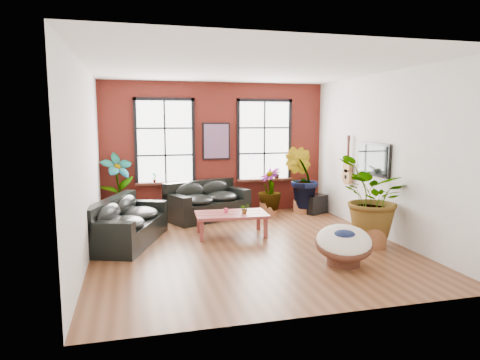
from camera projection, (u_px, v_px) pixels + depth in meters
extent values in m
cube|color=brown|center=(247.00, 246.00, 8.60)|extent=(6.00, 6.50, 0.02)
cube|color=white|center=(248.00, 67.00, 8.12)|extent=(6.00, 6.50, 0.02)
cube|color=#571914|center=(216.00, 148.00, 11.49)|extent=(6.00, 0.02, 3.50)
cube|color=silver|center=(317.00, 181.00, 5.23)|extent=(6.00, 0.02, 3.50)
cube|color=silver|center=(85.00, 162.00, 7.63)|extent=(0.02, 6.50, 3.50)
cube|color=silver|center=(384.00, 156.00, 9.10)|extent=(0.02, 6.50, 3.50)
cube|color=white|center=(165.00, 142.00, 11.08)|extent=(1.40, 0.02, 2.10)
cube|color=#37160F|center=(166.00, 183.00, 11.16)|extent=(1.60, 0.22, 0.06)
cube|color=white|center=(264.00, 141.00, 11.74)|extent=(1.40, 0.02, 2.10)
cube|color=#37160F|center=(265.00, 180.00, 11.82)|extent=(1.60, 0.22, 0.06)
cube|color=black|center=(208.00, 210.00, 10.94)|extent=(2.30, 1.78, 0.47)
cube|color=black|center=(199.00, 189.00, 11.16)|extent=(1.98, 1.09, 0.48)
cube|color=black|center=(177.00, 200.00, 10.32)|extent=(0.65, 1.02, 0.25)
cube|color=black|center=(236.00, 192.00, 11.46)|extent=(0.65, 1.02, 0.25)
ellipsoid|color=black|center=(196.00, 200.00, 10.61)|extent=(1.14, 1.13, 0.27)
ellipsoid|color=black|center=(190.00, 192.00, 10.81)|extent=(0.90, 0.61, 0.46)
ellipsoid|color=black|center=(222.00, 197.00, 11.10)|extent=(1.14, 1.13, 0.27)
ellipsoid|color=black|center=(215.00, 189.00, 11.30)|extent=(0.90, 0.61, 0.46)
cube|color=black|center=(129.00, 232.00, 8.76)|extent=(1.71, 2.51, 0.45)
cube|color=black|center=(111.00, 210.00, 8.73)|extent=(1.03, 2.25, 0.46)
cube|color=black|center=(108.00, 228.00, 7.69)|extent=(0.99, 0.56, 0.24)
cube|color=black|center=(145.00, 206.00, 9.73)|extent=(0.99, 0.56, 0.24)
ellipsoid|color=black|center=(123.00, 224.00, 8.26)|extent=(1.11, 1.23, 0.26)
ellipsoid|color=black|center=(108.00, 215.00, 8.26)|extent=(0.59, 1.04, 0.44)
ellipsoid|color=black|center=(139.00, 213.00, 9.16)|extent=(1.11, 1.23, 0.26)
ellipsoid|color=black|center=(126.00, 206.00, 9.17)|extent=(0.59, 1.04, 0.44)
cube|color=maroon|center=(231.00, 215.00, 9.31)|extent=(1.60, 0.98, 0.07)
cube|color=#37160F|center=(232.00, 214.00, 9.16)|extent=(1.54, 0.11, 0.00)
cube|color=#37160F|center=(230.00, 212.00, 9.44)|extent=(1.54, 0.11, 0.00)
cube|color=maroon|center=(202.00, 231.00, 8.87)|extent=(0.08, 0.08, 0.43)
cube|color=maroon|center=(266.00, 228.00, 9.12)|extent=(0.08, 0.08, 0.43)
cube|color=maroon|center=(199.00, 223.00, 9.56)|extent=(0.08, 0.08, 0.43)
cube|color=maroon|center=(258.00, 221.00, 9.80)|extent=(0.08, 0.08, 0.43)
cylinder|color=#CB325A|center=(226.00, 211.00, 9.33)|extent=(0.09, 0.09, 0.10)
cylinder|color=#562D1E|center=(343.00, 258.00, 7.44)|extent=(0.73, 0.73, 0.23)
torus|color=#562D1E|center=(344.00, 244.00, 7.40)|extent=(1.26, 1.26, 0.45)
ellipsoid|color=white|center=(344.00, 240.00, 7.39)|extent=(1.23, 1.27, 0.61)
ellipsoid|color=#162046|center=(344.00, 235.00, 7.33)|extent=(0.46, 0.42, 0.17)
cube|color=black|center=(216.00, 141.00, 11.40)|extent=(0.74, 0.04, 0.98)
cube|color=#0C7F8C|center=(216.00, 141.00, 11.37)|extent=(0.66, 0.02, 0.90)
cube|color=black|center=(373.00, 159.00, 9.38)|extent=(0.06, 1.25, 0.72)
cube|color=black|center=(372.00, 159.00, 9.37)|extent=(0.01, 1.15, 0.62)
cylinder|color=#B27F4C|center=(347.00, 177.00, 10.45)|extent=(0.09, 0.38, 0.38)
cylinder|color=#B27F4C|center=(348.00, 167.00, 10.42)|extent=(0.09, 0.30, 0.30)
cylinder|color=black|center=(347.00, 177.00, 10.45)|extent=(0.09, 0.11, 0.11)
cube|color=#37160F|center=(348.00, 151.00, 10.36)|extent=(0.04, 0.05, 0.55)
cube|color=#37160F|center=(349.00, 138.00, 10.32)|extent=(0.06, 0.06, 0.14)
cube|color=black|center=(314.00, 204.00, 11.62)|extent=(0.76, 0.71, 0.50)
cylinder|color=#9C5933|center=(120.00, 212.00, 10.76)|extent=(0.74, 0.74, 0.41)
cylinder|color=#9C5933|center=(302.00, 207.00, 11.63)|extent=(0.48, 0.48, 0.34)
cylinder|color=#9C5933|center=(372.00, 235.00, 8.56)|extent=(0.60, 0.60, 0.43)
cylinder|color=#9C5933|center=(268.00, 208.00, 11.42)|extent=(0.59, 0.59, 0.34)
imported|color=#205316|center=(118.00, 184.00, 10.67)|extent=(0.97, 0.84, 1.56)
imported|color=#205316|center=(301.00, 178.00, 11.53)|extent=(1.15, 1.13, 1.63)
imported|color=#205316|center=(373.00, 198.00, 8.47)|extent=(1.93, 1.94, 1.63)
imported|color=#205316|center=(270.00, 189.00, 11.34)|extent=(0.80, 0.80, 1.11)
imported|color=#205316|center=(245.00, 208.00, 9.25)|extent=(0.25, 0.23, 0.22)
imported|color=#205316|center=(154.00, 177.00, 11.06)|extent=(0.17, 0.17, 0.27)
imported|color=#205316|center=(277.00, 174.00, 11.88)|extent=(0.19, 0.19, 0.27)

